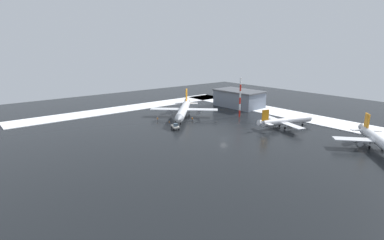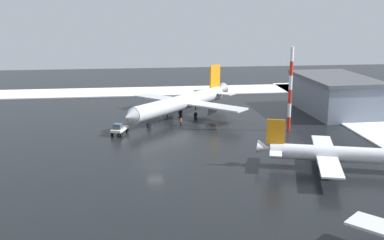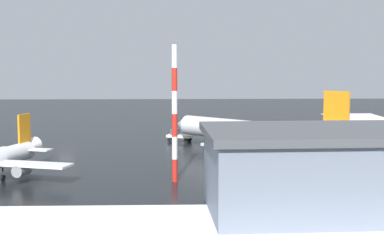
% 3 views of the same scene
% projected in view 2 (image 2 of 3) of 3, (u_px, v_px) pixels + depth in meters
% --- Properties ---
extents(ground_plane, '(240.00, 240.00, 0.00)m').
position_uv_depth(ground_plane, '(155.00, 166.00, 79.36)').
color(ground_plane, black).
extents(snow_bank_right, '(14.00, 116.00, 0.28)m').
position_uv_depth(snow_bank_right, '(145.00, 91.00, 143.89)').
color(snow_bank_right, white).
rests_on(snow_bank_right, ground_plane).
extents(airplane_parked_starboard, '(29.25, 28.23, 10.91)m').
position_uv_depth(airplane_parked_starboard, '(182.00, 102.00, 111.57)').
color(airplane_parked_starboard, silver).
rests_on(airplane_parked_starboard, ground_plane).
extents(airplane_far_rear, '(21.88, 25.99, 7.88)m').
position_uv_depth(airplane_far_rear, '(336.00, 154.00, 77.26)').
color(airplane_far_rear, white).
rests_on(airplane_far_rear, ground_plane).
extents(pushback_tug, '(5.08, 3.67, 2.50)m').
position_uv_depth(pushback_tug, '(119.00, 129.00, 97.53)').
color(pushback_tug, silver).
rests_on(pushback_tug, ground_plane).
extents(ground_crew_by_nose_gear, '(0.36, 0.36, 1.71)m').
position_uv_depth(ground_crew_by_nose_gear, '(181.00, 121.00, 104.88)').
color(ground_crew_by_nose_gear, black).
rests_on(ground_crew_by_nose_gear, ground_plane).
extents(ground_crew_beside_wing, '(0.36, 0.36, 1.71)m').
position_uv_depth(ground_crew_beside_wing, '(128.00, 113.00, 112.50)').
color(ground_crew_beside_wing, black).
rests_on(ground_crew_beside_wing, ground_plane).
extents(ground_crew_mid_apron, '(0.36, 0.36, 1.71)m').
position_uv_depth(ground_crew_mid_apron, '(167.00, 113.00, 112.75)').
color(ground_crew_mid_apron, black).
rests_on(ground_crew_mid_apron, ground_plane).
extents(antenna_mast, '(0.70, 0.70, 17.50)m').
position_uv_depth(antenna_mast, '(290.00, 89.00, 99.06)').
color(antenna_mast, red).
rests_on(antenna_mast, ground_plane).
extents(cargo_hangar, '(25.55, 15.93, 8.80)m').
position_uv_depth(cargo_hangar, '(335.00, 94.00, 116.93)').
color(cargo_hangar, slate).
rests_on(cargo_hangar, ground_plane).
extents(traffic_cone_near_nose, '(0.36, 0.36, 0.55)m').
position_uv_depth(traffic_cone_near_nose, '(179.00, 116.00, 112.95)').
color(traffic_cone_near_nose, orange).
rests_on(traffic_cone_near_nose, ground_plane).
extents(traffic_cone_mid_line, '(0.36, 0.36, 0.55)m').
position_uv_depth(traffic_cone_mid_line, '(141.00, 120.00, 108.52)').
color(traffic_cone_mid_line, orange).
rests_on(traffic_cone_mid_line, ground_plane).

